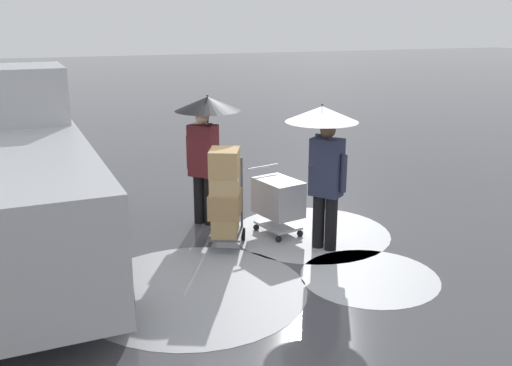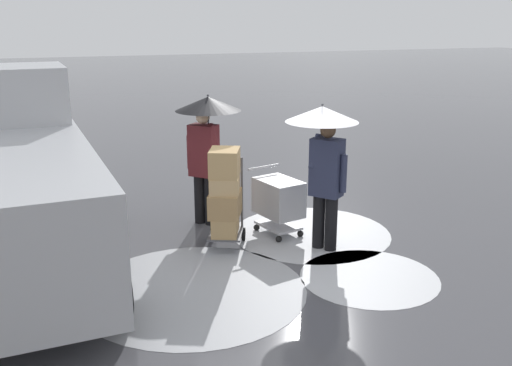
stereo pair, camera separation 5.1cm
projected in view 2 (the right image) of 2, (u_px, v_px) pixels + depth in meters
ground_plane at (288, 243)px, 8.84m from camera, size 90.00×90.00×0.00m
slush_patch_near_cluster at (194, 290)px, 7.30m from camera, size 2.84×2.84×0.01m
slush_patch_under_van at (311, 233)px, 9.24m from camera, size 2.50×2.50×0.01m
slush_patch_mid_street at (369, 277)px, 7.67m from camera, size 1.83×1.83×0.01m
cargo_van_parked_right at (11, 186)px, 7.61m from camera, size 2.40×5.43×2.60m
shopping_cart_vendor at (278, 199)px, 9.06m from camera, size 0.73×0.92×1.02m
hand_dolly_boxes at (225, 194)px, 8.44m from camera, size 0.74×0.84×1.50m
pedestrian_pink_side at (206, 130)px, 9.22m from camera, size 1.04×1.04×2.15m
pedestrian_black_side at (324, 143)px, 8.22m from camera, size 1.04×1.04×2.15m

